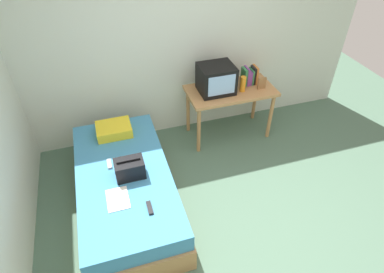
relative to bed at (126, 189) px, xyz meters
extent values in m
plane|color=#4C6B56|center=(0.94, -0.72, -0.24)|extent=(8.00, 8.00, 0.00)
cube|color=silver|center=(0.94, 1.28, 1.06)|extent=(5.20, 0.10, 2.60)
cube|color=#B27F4C|center=(0.00, 0.00, -0.10)|extent=(1.00, 2.00, 0.29)
cube|color=teal|center=(0.00, 0.00, 0.15)|extent=(0.97, 1.94, 0.21)
cube|color=#B27F4C|center=(1.57, 0.86, 0.47)|extent=(1.16, 0.60, 0.04)
cylinder|color=#B27F4C|center=(1.05, 0.62, 0.11)|extent=(0.05, 0.05, 0.69)
cylinder|color=#B27F4C|center=(2.09, 0.62, 0.11)|extent=(0.05, 0.05, 0.69)
cylinder|color=#B27F4C|center=(1.05, 1.10, 0.11)|extent=(0.05, 0.05, 0.69)
cylinder|color=#B27F4C|center=(2.09, 1.10, 0.11)|extent=(0.05, 0.05, 0.69)
cube|color=black|center=(1.37, 0.88, 0.67)|extent=(0.44, 0.38, 0.36)
cube|color=#8CB2E0|center=(1.37, 0.69, 0.68)|extent=(0.35, 0.01, 0.26)
cylinder|color=orange|center=(1.70, 0.78, 0.59)|extent=(0.07, 0.07, 0.20)
cube|color=#337F47|center=(1.79, 0.93, 0.61)|extent=(0.04, 0.14, 0.23)
cube|color=#7A3D89|center=(1.82, 0.93, 0.61)|extent=(0.03, 0.16, 0.24)
cube|color=#7A3D89|center=(1.85, 0.93, 0.59)|extent=(0.04, 0.15, 0.19)
cube|color=#337F47|center=(1.89, 0.93, 0.60)|extent=(0.02, 0.15, 0.21)
cube|color=black|center=(1.91, 0.93, 0.61)|extent=(0.03, 0.14, 0.24)
cube|color=#CC7233|center=(1.94, 0.93, 0.61)|extent=(0.03, 0.15, 0.24)
cube|color=olive|center=(1.97, 0.76, 0.57)|extent=(0.11, 0.02, 0.16)
cube|color=yellow|center=(0.00, 0.70, 0.31)|extent=(0.41, 0.32, 0.12)
cube|color=black|center=(0.07, -0.06, 0.35)|extent=(0.30, 0.20, 0.20)
cylinder|color=black|center=(0.07, -0.06, 0.46)|extent=(0.24, 0.02, 0.02)
cube|color=white|center=(-0.10, -0.34, 0.25)|extent=(0.21, 0.29, 0.01)
cube|color=black|center=(0.18, -0.55, 0.26)|extent=(0.04, 0.16, 0.02)
cube|color=#B7B7BC|center=(-0.12, 0.17, 0.26)|extent=(0.04, 0.14, 0.02)
camera|label=1|loc=(-0.03, -2.52, 2.72)|focal=30.40mm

